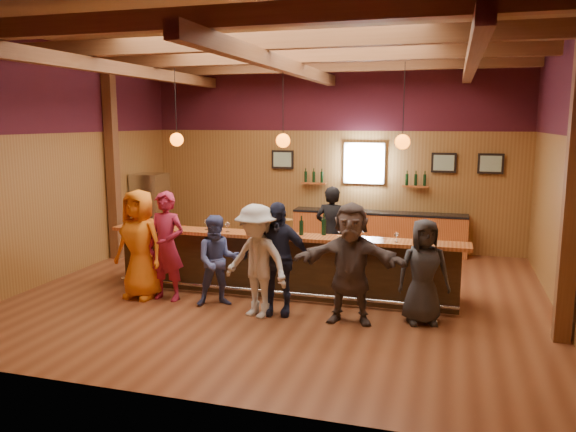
% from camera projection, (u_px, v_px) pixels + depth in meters
% --- Properties ---
extents(room, '(9.04, 9.00, 4.52)m').
position_uv_depth(room, '(284.00, 110.00, 9.50)').
color(room, brown).
rests_on(room, ground).
extents(bar_counter, '(6.30, 1.07, 1.11)m').
position_uv_depth(bar_counter, '(287.00, 263.00, 10.04)').
color(bar_counter, black).
rests_on(bar_counter, ground).
extents(back_bar_cabinet, '(4.00, 0.52, 0.95)m').
position_uv_depth(back_bar_cabinet, '(378.00, 232.00, 13.09)').
color(back_bar_cabinet, '#9B461C').
rests_on(back_bar_cabinet, ground).
extents(window, '(0.95, 0.09, 0.95)m').
position_uv_depth(window, '(364.00, 163.00, 13.16)').
color(window, silver).
rests_on(window, room).
extents(framed_pictures, '(5.35, 0.05, 0.45)m').
position_uv_depth(framed_pictures, '(402.00, 162.00, 12.90)').
color(framed_pictures, black).
rests_on(framed_pictures, room).
extents(wine_shelves, '(3.00, 0.18, 0.30)m').
position_uv_depth(wine_shelves, '(363.00, 182.00, 13.16)').
color(wine_shelves, '#9B461C').
rests_on(wine_shelves, room).
extents(pendant_lights, '(4.24, 0.24, 1.37)m').
position_uv_depth(pendant_lights, '(283.00, 140.00, 9.53)').
color(pendant_lights, black).
rests_on(pendant_lights, room).
extents(stainless_fridge, '(0.70, 0.70, 1.80)m').
position_uv_depth(stainless_fridge, '(151.00, 211.00, 13.43)').
color(stainless_fridge, silver).
rests_on(stainless_fridge, ground).
extents(customer_orange, '(1.00, 0.72, 1.89)m').
position_uv_depth(customer_orange, '(140.00, 244.00, 9.62)').
color(customer_orange, orange).
rests_on(customer_orange, ground).
extents(customer_redvest, '(0.71, 0.50, 1.87)m').
position_uv_depth(customer_redvest, '(166.00, 246.00, 9.52)').
color(customer_redvest, maroon).
rests_on(customer_redvest, ground).
extents(customer_denim, '(0.92, 0.85, 1.52)m').
position_uv_depth(customer_denim, '(218.00, 261.00, 9.23)').
color(customer_denim, '#434D86').
rests_on(customer_denim, ground).
extents(customer_white, '(1.30, 1.01, 1.78)m').
position_uv_depth(customer_white, '(257.00, 261.00, 8.68)').
color(customer_white, beige).
rests_on(customer_white, ground).
extents(customer_navy, '(1.10, 0.57, 1.80)m').
position_uv_depth(customer_navy, '(277.00, 258.00, 8.81)').
color(customer_navy, '#1C2139').
rests_on(customer_navy, ground).
extents(customer_brown, '(1.73, 0.63, 1.84)m').
position_uv_depth(customer_brown, '(350.00, 263.00, 8.43)').
color(customer_brown, '#4E423F').
rests_on(customer_brown, ground).
extents(customer_dark, '(0.89, 0.71, 1.60)m').
position_uv_depth(customer_dark, '(424.00, 272.00, 8.41)').
color(customer_dark, '#28292B').
rests_on(customer_dark, ground).
extents(bartender, '(0.68, 0.47, 1.79)m').
position_uv_depth(bartender, '(332.00, 231.00, 10.99)').
color(bartender, black).
rests_on(bartender, ground).
extents(ice_bucket, '(0.24, 0.24, 0.26)m').
position_uv_depth(ice_bucket, '(286.00, 227.00, 9.61)').
color(ice_bucket, brown).
rests_on(ice_bucket, bar_counter).
extents(bottle_a, '(0.07, 0.07, 0.33)m').
position_uv_depth(bottle_a, '(301.00, 227.00, 9.56)').
color(bottle_a, black).
rests_on(bottle_a, bar_counter).
extents(bottle_b, '(0.08, 0.08, 0.37)m').
position_uv_depth(bottle_b, '(324.00, 227.00, 9.56)').
color(bottle_b, black).
rests_on(bottle_b, bar_counter).
extents(glass_a, '(0.07, 0.07, 0.16)m').
position_uv_depth(glass_a, '(158.00, 220.00, 10.31)').
color(glass_a, silver).
rests_on(glass_a, bar_counter).
extents(glass_b, '(0.08, 0.08, 0.18)m').
position_uv_depth(glass_b, '(164.00, 220.00, 10.25)').
color(glass_b, silver).
rests_on(glass_b, bar_counter).
extents(glass_c, '(0.08, 0.08, 0.19)m').
position_uv_depth(glass_c, '(206.00, 222.00, 10.02)').
color(glass_c, silver).
rests_on(glass_c, bar_counter).
extents(glass_d, '(0.08, 0.08, 0.18)m').
position_uv_depth(glass_d, '(227.00, 225.00, 9.82)').
color(glass_d, silver).
rests_on(glass_d, bar_counter).
extents(glass_e, '(0.08, 0.08, 0.18)m').
position_uv_depth(glass_e, '(253.00, 225.00, 9.76)').
color(glass_e, silver).
rests_on(glass_e, bar_counter).
extents(glass_f, '(0.08, 0.08, 0.17)m').
position_uv_depth(glass_f, '(339.00, 231.00, 9.33)').
color(glass_f, silver).
rests_on(glass_f, bar_counter).
extents(glass_g, '(0.08, 0.08, 0.18)m').
position_uv_depth(glass_g, '(363.00, 231.00, 9.26)').
color(glass_g, silver).
rests_on(glass_g, bar_counter).
extents(glass_h, '(0.07, 0.07, 0.16)m').
position_uv_depth(glass_h, '(396.00, 235.00, 8.99)').
color(glass_h, silver).
rests_on(glass_h, bar_counter).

